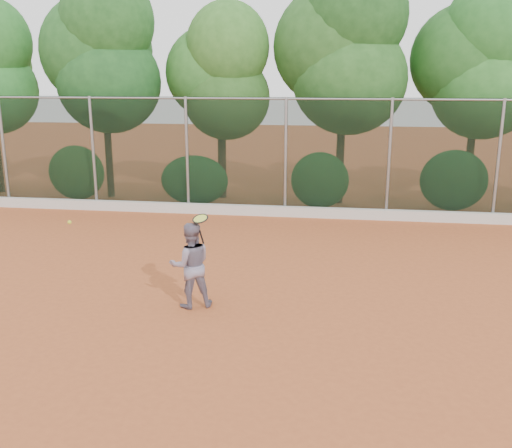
# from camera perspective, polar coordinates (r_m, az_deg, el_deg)

# --- Properties ---
(ground) EXTENTS (80.00, 80.00, 0.00)m
(ground) POSITION_cam_1_polar(r_m,az_deg,el_deg) (10.69, -0.79, -7.84)
(ground) COLOR #AC5228
(ground) RESTS_ON ground
(concrete_curb) EXTENTS (24.00, 0.20, 0.30)m
(concrete_curb) POSITION_cam_1_polar(r_m,az_deg,el_deg) (17.11, 2.85, 1.27)
(concrete_curb) COLOR beige
(concrete_curb) RESTS_ON ground
(tennis_player) EXTENTS (0.93, 0.84, 1.57)m
(tennis_player) POSITION_cam_1_polar(r_m,az_deg,el_deg) (10.32, -6.55, -4.11)
(tennis_player) COLOR slate
(tennis_player) RESTS_ON ground
(chainlink_fence) EXTENTS (24.09, 0.09, 3.50)m
(chainlink_fence) POSITION_cam_1_polar(r_m,az_deg,el_deg) (16.98, 2.98, 7.03)
(chainlink_fence) COLOR black
(chainlink_fence) RESTS_ON ground
(foliage_backdrop) EXTENTS (23.70, 3.63, 7.55)m
(foliage_backdrop) POSITION_cam_1_polar(r_m,az_deg,el_deg) (18.86, 1.97, 15.53)
(foliage_backdrop) COLOR #3F2818
(foliage_backdrop) RESTS_ON ground
(tennis_racket) EXTENTS (0.36, 0.35, 0.56)m
(tennis_racket) POSITION_cam_1_polar(r_m,az_deg,el_deg) (10.03, -5.58, 0.33)
(tennis_racket) COLOR black
(tennis_racket) RESTS_ON ground
(tennis_ball_in_flight) EXTENTS (0.07, 0.07, 0.07)m
(tennis_ball_in_flight) POSITION_cam_1_polar(r_m,az_deg,el_deg) (10.82, -18.15, 0.16)
(tennis_ball_in_flight) COLOR gold
(tennis_ball_in_flight) RESTS_ON ground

